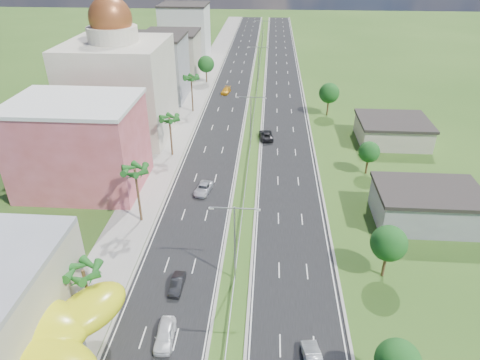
# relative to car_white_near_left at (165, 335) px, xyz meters

# --- Properties ---
(ground) EXTENTS (500.00, 500.00, 0.00)m
(ground) POSITION_rel_car_white_near_left_xyz_m (6.76, 0.17, -0.87)
(ground) COLOR #2D5119
(ground) RESTS_ON ground
(road_left) EXTENTS (11.00, 260.00, 0.04)m
(road_left) POSITION_rel_car_white_near_left_xyz_m (-0.74, 90.17, -0.85)
(road_left) COLOR black
(road_left) RESTS_ON ground
(road_right) EXTENTS (11.00, 260.00, 0.04)m
(road_right) POSITION_rel_car_white_near_left_xyz_m (14.26, 90.17, -0.85)
(road_right) COLOR black
(road_right) RESTS_ON ground
(sidewalk_left) EXTENTS (7.00, 260.00, 0.12)m
(sidewalk_left) POSITION_rel_car_white_near_left_xyz_m (-10.24, 90.17, -0.81)
(sidewalk_left) COLOR gray
(sidewalk_left) RESTS_ON ground
(median_guardrail) EXTENTS (0.10, 216.06, 0.76)m
(median_guardrail) POSITION_rel_car_white_near_left_xyz_m (6.76, 72.16, -0.25)
(median_guardrail) COLOR gray
(median_guardrail) RESTS_ON ground
(streetlight_median_b) EXTENTS (6.04, 0.25, 11.00)m
(streetlight_median_b) POSITION_rel_car_white_near_left_xyz_m (6.76, 10.17, 5.88)
(streetlight_median_b) COLOR gray
(streetlight_median_b) RESTS_ON ground
(streetlight_median_c) EXTENTS (6.04, 0.25, 11.00)m
(streetlight_median_c) POSITION_rel_car_white_near_left_xyz_m (6.76, 50.17, 5.88)
(streetlight_median_c) COLOR gray
(streetlight_median_c) RESTS_ON ground
(streetlight_median_d) EXTENTS (6.04, 0.25, 11.00)m
(streetlight_median_d) POSITION_rel_car_white_near_left_xyz_m (6.76, 95.17, 5.88)
(streetlight_median_d) COLOR gray
(streetlight_median_d) RESTS_ON ground
(streetlight_median_e) EXTENTS (6.04, 0.25, 11.00)m
(streetlight_median_e) POSITION_rel_car_white_near_left_xyz_m (6.76, 140.17, 5.88)
(streetlight_median_e) COLOR gray
(streetlight_median_e) RESTS_ON ground
(lime_canopy) EXTENTS (18.00, 15.00, 7.40)m
(lime_canopy) POSITION_rel_car_white_near_left_xyz_m (-13.24, -3.84, 4.12)
(lime_canopy) COLOR #C9CA13
(lime_canopy) RESTS_ON ground
(pink_shophouse) EXTENTS (20.00, 15.00, 15.00)m
(pink_shophouse) POSITION_rel_car_white_near_left_xyz_m (-21.24, 32.17, 6.63)
(pink_shophouse) COLOR #B54B4A
(pink_shophouse) RESTS_ON ground
(domed_building) EXTENTS (20.00, 20.00, 28.70)m
(domed_building) POSITION_rel_car_white_near_left_xyz_m (-21.24, 55.17, 10.49)
(domed_building) COLOR beige
(domed_building) RESTS_ON ground
(midrise_grey) EXTENTS (16.00, 15.00, 16.00)m
(midrise_grey) POSITION_rel_car_white_near_left_xyz_m (-20.24, 80.17, 7.13)
(midrise_grey) COLOR gray
(midrise_grey) RESTS_ON ground
(midrise_beige) EXTENTS (16.00, 15.00, 13.00)m
(midrise_beige) POSITION_rel_car_white_near_left_xyz_m (-20.24, 102.17, 5.63)
(midrise_beige) COLOR #A6A089
(midrise_beige) RESTS_ON ground
(midrise_white) EXTENTS (16.00, 15.00, 18.00)m
(midrise_white) POSITION_rel_car_white_near_left_xyz_m (-20.24, 125.17, 8.13)
(midrise_white) COLOR silver
(midrise_white) RESTS_ON ground
(shed_near) EXTENTS (15.00, 10.00, 5.00)m
(shed_near) POSITION_rel_car_white_near_left_xyz_m (34.76, 25.17, 1.63)
(shed_near) COLOR gray
(shed_near) RESTS_ON ground
(shed_far) EXTENTS (14.00, 12.00, 4.40)m
(shed_far) POSITION_rel_car_white_near_left_xyz_m (36.76, 55.17, 1.33)
(shed_far) COLOR #A6A089
(shed_far) RESTS_ON ground
(palm_tree_b) EXTENTS (3.60, 3.60, 8.10)m
(palm_tree_b) POSITION_rel_car_white_near_left_xyz_m (-8.74, 2.17, 6.19)
(palm_tree_b) COLOR #47301C
(palm_tree_b) RESTS_ON ground
(palm_tree_c) EXTENTS (3.60, 3.60, 9.60)m
(palm_tree_c) POSITION_rel_car_white_near_left_xyz_m (-8.74, 22.17, 7.63)
(palm_tree_c) COLOR #47301C
(palm_tree_c) RESTS_ON ground
(palm_tree_d) EXTENTS (3.60, 3.60, 8.60)m
(palm_tree_d) POSITION_rel_car_white_near_left_xyz_m (-8.74, 45.17, 6.68)
(palm_tree_d) COLOR #47301C
(palm_tree_d) RESTS_ON ground
(palm_tree_e) EXTENTS (3.60, 3.60, 9.40)m
(palm_tree_e) POSITION_rel_car_white_near_left_xyz_m (-8.74, 70.17, 7.44)
(palm_tree_e) COLOR #47301C
(palm_tree_e) RESTS_ON ground
(leafy_tree_lfar) EXTENTS (4.90, 4.90, 8.05)m
(leafy_tree_lfar) POSITION_rel_car_white_near_left_xyz_m (-8.74, 95.17, 4.71)
(leafy_tree_lfar) COLOR #47301C
(leafy_tree_lfar) RESTS_ON ground
(leafy_tree_rb) EXTENTS (4.55, 4.55, 7.47)m
(leafy_tree_rb) POSITION_rel_car_white_near_left_xyz_m (25.76, 12.17, 4.31)
(leafy_tree_rb) COLOR #47301C
(leafy_tree_rb) RESTS_ON ground
(leafy_tree_rc) EXTENTS (3.85, 3.85, 6.33)m
(leafy_tree_rc) POSITION_rel_car_white_near_left_xyz_m (28.76, 40.17, 3.51)
(leafy_tree_rc) COLOR #47301C
(leafy_tree_rc) RESTS_ON ground
(leafy_tree_rd) EXTENTS (4.90, 4.90, 8.05)m
(leafy_tree_rd) POSITION_rel_car_white_near_left_xyz_m (24.76, 70.17, 4.71)
(leafy_tree_rd) COLOR #47301C
(leafy_tree_rd) RESTS_ON ground
(car_white_near_left) EXTENTS (2.17, 4.94, 1.65)m
(car_white_near_left) POSITION_rel_car_white_near_left_xyz_m (0.00, 0.00, 0.00)
(car_white_near_left) COLOR white
(car_white_near_left) RESTS_ON road_left
(car_dark_left) EXTENTS (1.56, 4.24, 1.39)m
(car_dark_left) POSITION_rel_car_white_near_left_xyz_m (-0.27, 7.97, -0.13)
(car_dark_left) COLOR black
(car_dark_left) RESTS_ON road_left
(car_silver_mid_left) EXTENTS (3.14, 5.42, 1.42)m
(car_silver_mid_left) POSITION_rel_car_white_near_left_xyz_m (-0.39, 31.21, -0.12)
(car_silver_mid_left) COLOR #B8B9C0
(car_silver_mid_left) RESTS_ON road_left
(car_yellow_far_left) EXTENTS (2.76, 5.22, 1.44)m
(car_yellow_far_left) POSITION_rel_car_white_near_left_xyz_m (-1.90, 85.34, -0.11)
(car_yellow_far_left) COLOR gold
(car_yellow_far_left) RESTS_ON road_left
(car_silver_right) EXTENTS (2.30, 4.93, 1.56)m
(car_silver_right) POSITION_rel_car_white_near_left_xyz_m (15.68, -1.86, -0.05)
(car_silver_right) COLOR #B6BABE
(car_silver_right) RESTS_ON road_right
(car_dark_far_right) EXTENTS (3.42, 6.22, 1.65)m
(car_dark_far_right) POSITION_rel_car_white_near_left_xyz_m (9.96, 54.70, -0.00)
(car_dark_far_right) COLOR black
(car_dark_far_right) RESTS_ON road_right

